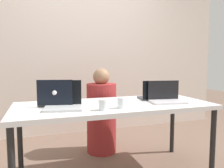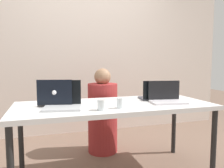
{
  "view_description": "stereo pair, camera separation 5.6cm",
  "coord_description": "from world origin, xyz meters",
  "px_view_note": "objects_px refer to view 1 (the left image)",
  "views": [
    {
      "loc": [
        -0.66,
        -1.92,
        1.1
      ],
      "look_at": [
        0.0,
        0.08,
        0.9
      ],
      "focal_mm": 35.0,
      "sensor_mm": 36.0,
      "label": 1
    },
    {
      "loc": [
        -0.61,
        -1.94,
        1.1
      ],
      "look_at": [
        0.0,
        0.08,
        0.9
      ],
      "focal_mm": 35.0,
      "sensor_mm": 36.0,
      "label": 2
    }
  ],
  "objects_px": {
    "laptop_front_right": "(166,98)",
    "water_glass_center": "(121,104)",
    "laptop_back_left": "(57,100)",
    "water_glass_left": "(103,106)",
    "laptop_front_left": "(63,102)",
    "person_at_center": "(102,115)",
    "laptop_back_right": "(155,95)"
  },
  "relations": [
    {
      "from": "laptop_front_right",
      "to": "laptop_back_right",
      "type": "distance_m",
      "value": 0.18
    },
    {
      "from": "laptop_front_right",
      "to": "laptop_front_left",
      "type": "height_order",
      "value": "laptop_front_left"
    },
    {
      "from": "laptop_front_right",
      "to": "water_glass_center",
      "type": "xyz_separation_m",
      "value": [
        -0.52,
        -0.12,
        -0.01
      ]
    },
    {
      "from": "laptop_front_left",
      "to": "water_glass_left",
      "type": "relative_size",
      "value": 3.99
    },
    {
      "from": "laptop_back_right",
      "to": "water_glass_left",
      "type": "height_order",
      "value": "laptop_back_right"
    },
    {
      "from": "laptop_front_left",
      "to": "water_glass_left",
      "type": "xyz_separation_m",
      "value": [
        0.3,
        -0.18,
        -0.01
      ]
    },
    {
      "from": "person_at_center",
      "to": "water_glass_left",
      "type": "distance_m",
      "value": 0.94
    },
    {
      "from": "laptop_back_right",
      "to": "laptop_back_left",
      "type": "distance_m",
      "value": 1.01
    },
    {
      "from": "laptop_front_right",
      "to": "water_glass_center",
      "type": "height_order",
      "value": "laptop_front_right"
    },
    {
      "from": "water_glass_left",
      "to": "laptop_back_left",
      "type": "bearing_deg",
      "value": 135.91
    },
    {
      "from": "person_at_center",
      "to": "water_glass_center",
      "type": "bearing_deg",
      "value": 84.73
    },
    {
      "from": "laptop_back_right",
      "to": "water_glass_left",
      "type": "relative_size",
      "value": 3.96
    },
    {
      "from": "laptop_back_left",
      "to": "water_glass_center",
      "type": "height_order",
      "value": "laptop_back_left"
    },
    {
      "from": "laptop_front_left",
      "to": "water_glass_center",
      "type": "bearing_deg",
      "value": -7.62
    },
    {
      "from": "person_at_center",
      "to": "laptop_front_right",
      "type": "distance_m",
      "value": 0.89
    },
    {
      "from": "person_at_center",
      "to": "laptop_back_right",
      "type": "height_order",
      "value": "person_at_center"
    },
    {
      "from": "laptop_back_left",
      "to": "laptop_front_left",
      "type": "relative_size",
      "value": 1.02
    },
    {
      "from": "laptop_back_right",
      "to": "water_glass_center",
      "type": "xyz_separation_m",
      "value": [
        -0.5,
        -0.31,
        -0.01
      ]
    },
    {
      "from": "person_at_center",
      "to": "laptop_back_right",
      "type": "distance_m",
      "value": 0.75
    },
    {
      "from": "water_glass_center",
      "to": "water_glass_left",
      "type": "xyz_separation_m",
      "value": [
        -0.17,
        -0.03,
        -0.0
      ]
    },
    {
      "from": "person_at_center",
      "to": "laptop_front_right",
      "type": "xyz_separation_m",
      "value": [
        0.46,
        -0.7,
        0.3
      ]
    },
    {
      "from": "laptop_back_left",
      "to": "water_glass_center",
      "type": "relative_size",
      "value": 4.01
    },
    {
      "from": "person_at_center",
      "to": "laptop_front_right",
      "type": "height_order",
      "value": "person_at_center"
    },
    {
      "from": "laptop_back_right",
      "to": "water_glass_left",
      "type": "distance_m",
      "value": 0.75
    },
    {
      "from": "water_glass_left",
      "to": "water_glass_center",
      "type": "bearing_deg",
      "value": 10.93
    },
    {
      "from": "person_at_center",
      "to": "water_glass_center",
      "type": "xyz_separation_m",
      "value": [
        -0.06,
        -0.83,
        0.3
      ]
    },
    {
      "from": "laptop_back_left",
      "to": "water_glass_left",
      "type": "height_order",
      "value": "laptop_back_left"
    },
    {
      "from": "person_at_center",
      "to": "water_glass_left",
      "type": "height_order",
      "value": "person_at_center"
    },
    {
      "from": "laptop_back_left",
      "to": "laptop_front_right",
      "type": "bearing_deg",
      "value": -176.31
    },
    {
      "from": "laptop_back_right",
      "to": "laptop_front_right",
      "type": "bearing_deg",
      "value": 105.18
    },
    {
      "from": "laptop_front_right",
      "to": "water_glass_center",
      "type": "distance_m",
      "value": 0.53
    },
    {
      "from": "water_glass_left",
      "to": "laptop_front_left",
      "type": "bearing_deg",
      "value": 149.35
    }
  ]
}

